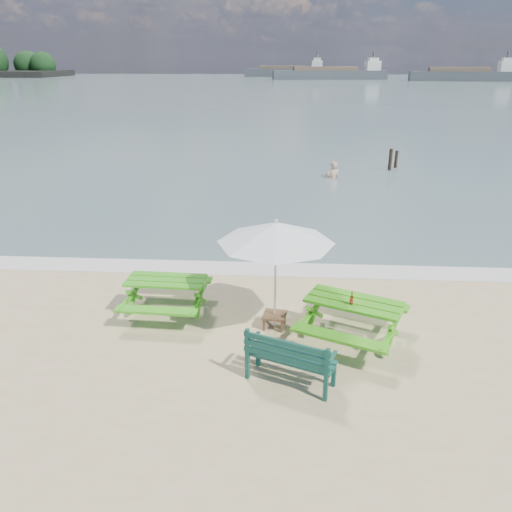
# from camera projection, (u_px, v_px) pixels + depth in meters

# --- Properties ---
(sea) EXTENTS (300.00, 300.00, 0.00)m
(sea) POSITION_uv_depth(u_px,v_px,m) (287.00, 88.00, 87.31)
(sea) COLOR slate
(sea) RESTS_ON ground
(foam_strip) EXTENTS (22.00, 0.90, 0.01)m
(foam_strip) POSITION_uv_depth(u_px,v_px,m) (272.00, 269.00, 12.77)
(foam_strip) COLOR silver
(foam_strip) RESTS_ON ground
(picnic_table_left) EXTENTS (1.70, 1.88, 0.78)m
(picnic_table_left) POSITION_uv_depth(u_px,v_px,m) (167.00, 297.00, 10.49)
(picnic_table_left) COLOR #389E17
(picnic_table_left) RESTS_ON ground
(picnic_table_right) EXTENTS (2.39, 2.49, 0.84)m
(picnic_table_right) POSITION_uv_depth(u_px,v_px,m) (352.00, 321.00, 9.45)
(picnic_table_right) COLOR #3FA118
(picnic_table_right) RESTS_ON ground
(park_bench) EXTENTS (1.55, 1.01, 0.91)m
(park_bench) POSITION_uv_depth(u_px,v_px,m) (290.00, 368.00, 8.25)
(park_bench) COLOR #0E3C33
(park_bench) RESTS_ON ground
(side_table) EXTENTS (0.51, 0.51, 0.29)m
(side_table) POSITION_uv_depth(u_px,v_px,m) (275.00, 320.00, 10.00)
(side_table) COLOR brown
(side_table) RESTS_ON ground
(patio_umbrella) EXTENTS (2.55, 2.55, 2.22)m
(patio_umbrella) POSITION_uv_depth(u_px,v_px,m) (276.00, 232.00, 9.31)
(patio_umbrella) COLOR silver
(patio_umbrella) RESTS_ON ground
(beer_bottle) EXTENTS (0.06, 0.06, 0.25)m
(beer_bottle) POSITION_uv_depth(u_px,v_px,m) (351.00, 300.00, 9.12)
(beer_bottle) COLOR #954C15
(beer_bottle) RESTS_ON picnic_table_right
(swimmer) EXTENTS (0.75, 0.60, 1.81)m
(swimmer) POSITION_uv_depth(u_px,v_px,m) (332.00, 181.00, 22.61)
(swimmer) COLOR tan
(swimmer) RESTS_ON ground
(mooring_pilings) EXTENTS (0.56, 0.76, 1.23)m
(mooring_pilings) POSITION_uv_depth(u_px,v_px,m) (393.00, 161.00, 24.10)
(mooring_pilings) COLOR black
(mooring_pilings) RESTS_ON ground
(cargo_ships) EXTENTS (134.22, 31.86, 4.40)m
(cargo_ships) POSITION_uv_depth(u_px,v_px,m) (498.00, 75.00, 119.85)
(cargo_ships) COLOR #3A4044
(cargo_ships) RESTS_ON ground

